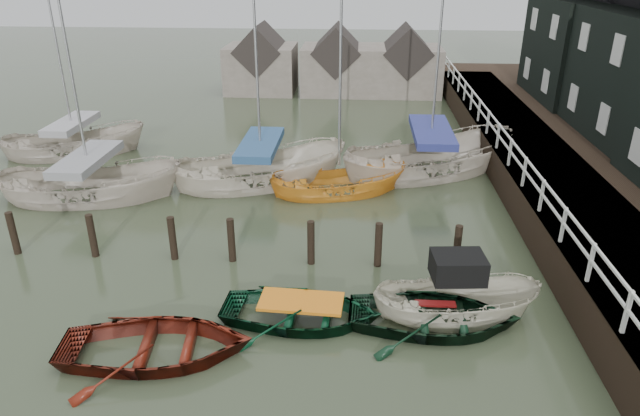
# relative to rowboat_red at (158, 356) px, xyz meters

# --- Properties ---
(ground) EXTENTS (120.00, 120.00, 0.00)m
(ground) POSITION_rel_rowboat_red_xyz_m (2.00, 1.58, 0.00)
(ground) COLOR #323C26
(ground) RESTS_ON ground
(pier) EXTENTS (3.04, 32.00, 2.70)m
(pier) POSITION_rel_rowboat_red_xyz_m (11.48, 11.58, 0.71)
(pier) COLOR black
(pier) RESTS_ON ground
(mooring_pilings) EXTENTS (13.72, 0.22, 1.80)m
(mooring_pilings) POSITION_rel_rowboat_red_xyz_m (0.89, 4.58, 0.50)
(mooring_pilings) COLOR black
(mooring_pilings) RESTS_ON ground
(far_sheds) EXTENTS (14.00, 4.08, 4.39)m
(far_sheds) POSITION_rel_rowboat_red_xyz_m (2.83, 27.58, 1.86)
(far_sheds) COLOR #665B51
(far_sheds) RESTS_ON ground
(rowboat_red) EXTENTS (4.76, 3.66, 0.91)m
(rowboat_red) POSITION_rel_rowboat_red_xyz_m (0.00, 0.00, 0.00)
(rowboat_red) COLOR #54160C
(rowboat_red) RESTS_ON ground
(rowboat_green) EXTENTS (4.21, 3.12, 0.84)m
(rowboat_green) POSITION_rel_rowboat_red_xyz_m (3.20, 1.62, 0.00)
(rowboat_green) COLOR black
(rowboat_green) RESTS_ON ground
(rowboat_dkgreen) EXTENTS (4.34, 3.17, 0.88)m
(rowboat_dkgreen) POSITION_rel_rowboat_red_xyz_m (6.53, 1.61, 0.00)
(rowboat_dkgreen) COLOR black
(rowboat_dkgreen) RESTS_ON ground
(motorboat) EXTENTS (4.35, 1.95, 2.53)m
(motorboat) POSITION_rel_rowboat_red_xyz_m (7.10, 2.04, 0.10)
(motorboat) COLOR beige
(motorboat) RESTS_ON ground
(sailboat_a) EXTENTS (7.15, 3.60, 12.19)m
(sailboat_a) POSITION_rel_rowboat_red_xyz_m (-5.53, 9.01, 0.06)
(sailboat_a) COLOR beige
(sailboat_a) RESTS_ON ground
(sailboat_b) EXTENTS (7.64, 5.17, 12.12)m
(sailboat_b) POSITION_rel_rowboat_red_xyz_m (0.65, 11.00, 0.06)
(sailboat_b) COLOR beige
(sailboat_b) RESTS_ON ground
(sailboat_c) EXTENTS (5.70, 3.28, 9.97)m
(sailboat_c) POSITION_rel_rowboat_red_xyz_m (3.82, 10.18, 0.02)
(sailboat_c) COLOR orange
(sailboat_c) RESTS_ON ground
(sailboat_d) EXTENTS (8.43, 5.89, 13.28)m
(sailboat_d) POSITION_rel_rowboat_red_xyz_m (7.56, 12.66, 0.06)
(sailboat_d) COLOR beige
(sailboat_d) RESTS_ON ground
(sailboat_e) EXTENTS (6.72, 4.42, 10.23)m
(sailboat_e) POSITION_rel_rowboat_red_xyz_m (-8.53, 13.99, 0.06)
(sailboat_e) COLOR #BEB1A2
(sailboat_e) RESTS_ON ground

